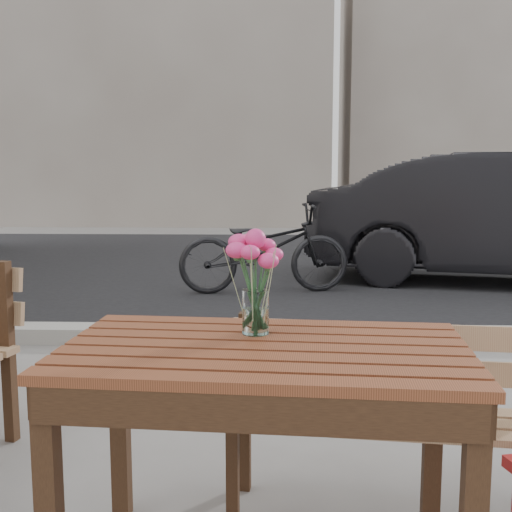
{
  "coord_description": "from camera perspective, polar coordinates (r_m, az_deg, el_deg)",
  "views": [
    {
      "loc": [
        -0.2,
        -1.75,
        1.32
      ],
      "look_at": [
        -0.27,
        0.38,
        1.03
      ],
      "focal_mm": 45.0,
      "sensor_mm": 36.0,
      "label": 1
    }
  ],
  "objects": [
    {
      "name": "bicycle",
      "position": [
        6.81,
        0.71,
        0.67
      ],
      "size": [
        1.88,
        0.9,
        0.95
      ],
      "primitive_type": "imported",
      "rotation": [
        0.0,
        0.0,
        1.73
      ],
      "color": "black",
      "rests_on": "ground"
    },
    {
      "name": "parked_car",
      "position": [
        7.97,
        21.55,
        3.11
      ],
      "size": [
        4.75,
        2.49,
        1.49
      ],
      "primitive_type": "imported",
      "rotation": [
        0.0,
        0.0,
        1.36
      ],
      "color": "black",
      "rests_on": "ground"
    },
    {
      "name": "backdrop_buildings",
      "position": [
        16.32,
        3.29,
        15.84
      ],
      "size": [
        15.5,
        4.0,
        8.0
      ],
      "color": "gray",
      "rests_on": "ground"
    },
    {
      "name": "main_bench",
      "position": [
        2.56,
        11.6,
        -11.92
      ],
      "size": [
        1.27,
        0.5,
        0.77
      ],
      "rotation": [
        0.0,
        0.0,
        -0.11
      ],
      "color": "#9A724F",
      "rests_on": "ground"
    },
    {
      "name": "main_vase",
      "position": [
        2.11,
        -0.05,
        -1.16
      ],
      "size": [
        0.19,
        0.19,
        0.35
      ],
      "color": "white",
      "rests_on": "main_table"
    },
    {
      "name": "main_table",
      "position": [
        2.05,
        0.77,
        -11.4
      ],
      "size": [
        1.31,
        0.82,
        0.78
      ],
      "rotation": [
        0.0,
        0.0,
        -0.07
      ],
      "color": "#5A2D17",
      "rests_on": "ground"
    },
    {
      "name": "street",
      "position": [
        6.94,
        3.49,
        -2.92
      ],
      "size": [
        30.0,
        8.12,
        0.12
      ],
      "color": "black",
      "rests_on": "ground"
    }
  ]
}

